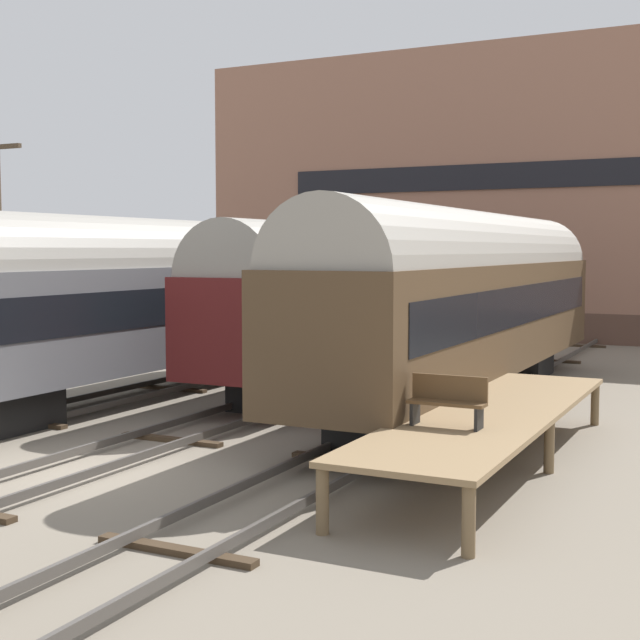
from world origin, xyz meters
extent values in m
plane|color=slate|center=(0.00, 0.00, 0.00)|extent=(200.00, 200.00, 0.00)
cube|color=#3D2D1E|center=(-4.41, 3.00, 0.05)|extent=(2.60, 0.24, 0.10)
cube|color=#3D2D1E|center=(-4.41, 9.00, 0.05)|extent=(2.60, 0.24, 0.10)
cube|color=#3D2D1E|center=(-4.41, 15.00, 0.05)|extent=(2.60, 0.24, 0.10)
cube|color=#3D2D1E|center=(-4.41, 21.00, 0.05)|extent=(2.60, 0.24, 0.10)
cube|color=#3D2D1E|center=(-4.41, 27.00, 0.05)|extent=(2.60, 0.24, 0.10)
cube|color=#4C4742|center=(-0.72, 0.00, 0.18)|extent=(0.08, 60.00, 0.16)
cube|color=#4C4742|center=(0.72, 0.00, 0.18)|extent=(0.08, 60.00, 0.16)
cube|color=#3D2D1E|center=(0.00, 3.00, 0.05)|extent=(2.60, 0.24, 0.10)
cube|color=#3D2D1E|center=(0.00, 9.00, 0.05)|extent=(2.60, 0.24, 0.10)
cube|color=#3D2D1E|center=(0.00, 15.00, 0.05)|extent=(2.60, 0.24, 0.10)
cube|color=#3D2D1E|center=(0.00, 21.00, 0.05)|extent=(2.60, 0.24, 0.10)
cube|color=#3D2D1E|center=(0.00, 27.00, 0.05)|extent=(2.60, 0.24, 0.10)
cube|color=#4C4742|center=(3.69, 0.00, 0.18)|extent=(0.08, 60.00, 0.16)
cube|color=#4C4742|center=(5.13, 0.00, 0.18)|extent=(0.08, 60.00, 0.16)
cube|color=#3D2D1E|center=(4.41, -3.00, 0.05)|extent=(2.60, 0.24, 0.10)
cube|color=#3D2D1E|center=(4.41, 3.00, 0.05)|extent=(2.60, 0.24, 0.10)
cube|color=#3D2D1E|center=(4.41, 9.00, 0.05)|extent=(2.60, 0.24, 0.10)
cube|color=#3D2D1E|center=(4.41, 15.00, 0.05)|extent=(2.60, 0.24, 0.10)
cube|color=#3D2D1E|center=(4.41, 21.00, 0.05)|extent=(2.60, 0.24, 0.10)
cube|color=#3D2D1E|center=(4.41, 27.00, 0.05)|extent=(2.60, 0.24, 0.10)
cube|color=black|center=(4.41, 16.93, 0.50)|extent=(1.80, 2.40, 1.00)
cube|color=black|center=(4.41, 4.65, 0.50)|extent=(1.80, 2.40, 1.00)
cube|color=#4C3823|center=(4.41, 10.79, 2.45)|extent=(3.08, 18.88, 2.90)
cube|color=black|center=(4.41, 10.79, 2.80)|extent=(3.12, 17.37, 1.04)
cylinder|color=gray|center=(4.41, 10.79, 3.90)|extent=(2.93, 18.51, 2.93)
cube|color=black|center=(-4.41, 12.43, 0.50)|extent=(1.80, 2.40, 1.00)
cube|color=black|center=(-4.41, 2.33, 0.50)|extent=(1.80, 2.40, 1.00)
cube|color=slate|center=(-4.41, 7.38, 2.40)|extent=(2.95, 15.54, 2.79)
cube|color=black|center=(-4.41, 7.38, 2.73)|extent=(2.99, 14.30, 1.01)
cylinder|color=gray|center=(-4.41, 7.38, 3.79)|extent=(2.80, 15.23, 2.80)
cube|color=black|center=(0.00, 18.67, 0.50)|extent=(1.80, 2.40, 1.00)
cube|color=black|center=(0.00, 7.85, 0.50)|extent=(1.80, 2.40, 1.00)
cube|color=#5B1919|center=(0.00, 13.26, 2.30)|extent=(3.08, 16.65, 2.60)
cube|color=black|center=(0.00, 13.26, 2.61)|extent=(3.12, 15.32, 0.94)
cylinder|color=gray|center=(0.00, 13.26, 3.60)|extent=(2.92, 16.32, 2.92)
cube|color=#8C704C|center=(7.01, 3.94, 1.08)|extent=(2.57, 10.78, 0.10)
cylinder|color=brown|center=(5.88, -1.30, 0.51)|extent=(0.20, 0.20, 1.03)
cylinder|color=brown|center=(8.15, -1.30, 0.51)|extent=(0.20, 0.20, 1.03)
cylinder|color=brown|center=(5.88, 9.18, 0.51)|extent=(0.20, 0.20, 1.03)
cylinder|color=brown|center=(8.15, 9.18, 0.51)|extent=(0.20, 0.20, 1.03)
cylinder|color=brown|center=(5.88, 3.94, 0.51)|extent=(0.20, 0.20, 1.03)
cylinder|color=brown|center=(8.15, 3.94, 0.51)|extent=(0.20, 0.20, 1.03)
cube|color=brown|center=(6.74, 1.97, 1.56)|extent=(1.40, 0.40, 0.06)
cube|color=brown|center=(6.74, 2.14, 1.81)|extent=(1.40, 0.06, 0.45)
cube|color=black|center=(6.14, 1.97, 1.33)|extent=(0.06, 0.40, 0.40)
cube|color=black|center=(7.33, 1.97, 1.33)|extent=(0.06, 0.40, 0.40)
cube|color=brown|center=(1.89, 34.92, 0.70)|extent=(34.12, 13.33, 1.40)
cube|color=#936651|center=(1.89, 34.92, 7.70)|extent=(34.12, 13.33, 12.60)
cube|color=black|center=(1.89, 28.20, 7.70)|extent=(23.88, 0.10, 1.20)
camera|label=1|loc=(11.68, -13.07, 4.29)|focal=50.00mm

